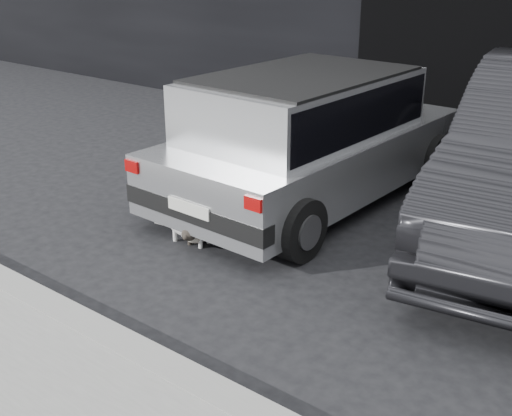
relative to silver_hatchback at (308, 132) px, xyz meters
The scene contains 6 objects.
ground 1.10m from the silver_hatchback, 106.41° to the right, with size 80.00×80.00×0.00m, color black.
garage_opening 3.39m from the silver_hatchback, 76.46° to the left, with size 4.00×0.10×2.60m, color black.
curb 3.50m from the silver_hatchback, 76.74° to the right, with size 18.00×0.25×0.12m, color gray.
silver_hatchback is the anchor object (origin of this frame).
cat_siamese 1.75m from the silver_hatchback, 95.63° to the right, with size 0.35×0.73×0.26m.
cat_white 1.78m from the silver_hatchback, 96.50° to the right, with size 0.77×0.32×0.36m.
Camera 1 is at (3.99, -5.03, 2.67)m, focal length 45.00 mm.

